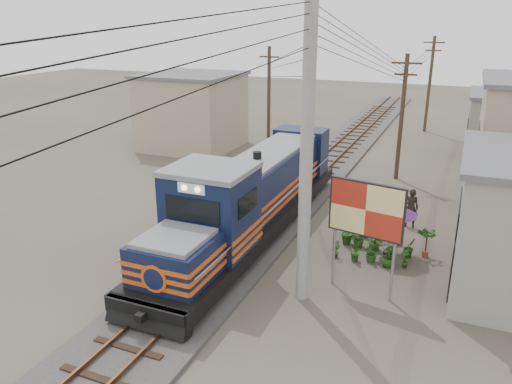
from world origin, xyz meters
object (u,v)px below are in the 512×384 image
at_px(billboard, 366,212).
at_px(market_umbrella, 392,208).
at_px(vendor, 411,208).
at_px(locomotive, 252,198).

bearing_deg(billboard, market_umbrella, 93.83).
bearing_deg(market_umbrella, vendor, 82.28).
bearing_deg(market_umbrella, billboard, -97.28).
distance_m(billboard, market_umbrella, 3.47).
bearing_deg(locomotive, market_umbrella, 4.65).
relative_size(billboard, vendor, 2.19).
height_order(billboard, market_umbrella, billboard).
bearing_deg(market_umbrella, locomotive, -175.35).
bearing_deg(locomotive, vendor, 30.70).
xyz_separation_m(locomotive, market_umbrella, (5.64, 0.46, 0.22)).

